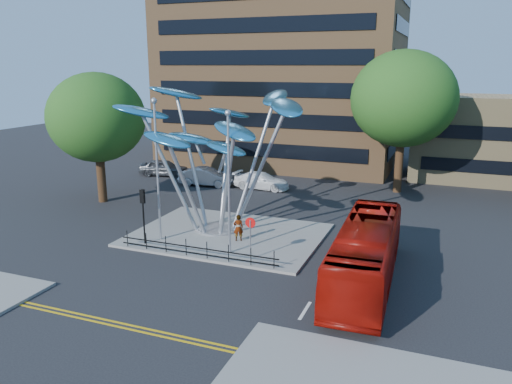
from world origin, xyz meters
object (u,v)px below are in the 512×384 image
at_px(red_bus, 366,254).
at_px(tree_right, 403,99).
at_px(tree_left, 97,118).
at_px(leaf_sculpture, 215,129).
at_px(parked_car_left, 164,168).
at_px(traffic_light_island, 143,205).
at_px(parked_car_mid, 206,177).
at_px(street_lamp_left, 157,158).
at_px(street_lamp_right, 229,170).
at_px(parked_car_right, 262,181).
at_px(no_entry_sign_island, 250,231).
at_px(pedestrian, 238,228).

bearing_deg(red_bus, tree_right, 89.13).
height_order(tree_left, red_bus, tree_left).
xyz_separation_m(leaf_sculpture, parked_car_left, (-12.47, 13.56, -6.05)).
bearing_deg(traffic_light_island, parked_car_mid, 103.18).
xyz_separation_m(tree_left, street_lamp_left, (9.50, -6.50, -1.44)).
distance_m(tree_right, street_lamp_right, 20.64).
distance_m(red_bus, parked_car_right, 20.61).
xyz_separation_m(street_lamp_right, no_entry_sign_island, (1.50, -0.48, -3.28)).
bearing_deg(parked_car_right, traffic_light_island, 175.16).
xyz_separation_m(street_lamp_left, no_entry_sign_island, (6.50, -0.98, -3.54)).
bearing_deg(pedestrian, street_lamp_right, 69.87).
xyz_separation_m(street_lamp_left, pedestrian, (4.66, 1.55, -4.36)).
distance_m(tree_left, parked_car_left, 11.87).
xyz_separation_m(no_entry_sign_island, parked_car_right, (-5.47, 16.22, -1.08)).
bearing_deg(street_lamp_right, parked_car_left, 131.10).
bearing_deg(tree_left, traffic_light_island, -39.81).
bearing_deg(street_lamp_right, traffic_light_island, -174.81).
height_order(pedestrian, parked_car_left, pedestrian).
distance_m(street_lamp_left, parked_car_right, 15.95).
relative_size(traffic_light_island, pedestrian, 2.03).
xyz_separation_m(tree_right, parked_car_right, (-11.47, -3.27, -7.30)).
bearing_deg(traffic_light_island, red_bus, -2.24).
height_order(leaf_sculpture, no_entry_sign_island, leaf_sculpture).
bearing_deg(no_entry_sign_island, tree_right, 72.88).
bearing_deg(pedestrian, traffic_light_island, -3.20).
relative_size(street_lamp_left, pedestrian, 5.22).
xyz_separation_m(traffic_light_island, red_bus, (13.50, -0.53, -1.02)).
bearing_deg(parked_car_mid, street_lamp_left, -170.40).
xyz_separation_m(tree_right, tree_left, (-22.00, -12.00, -1.24)).
distance_m(street_lamp_right, red_bus, 8.79).
height_order(no_entry_sign_island, parked_car_mid, no_entry_sign_island).
height_order(tree_right, parked_car_right, tree_right).
distance_m(street_lamp_right, parked_car_right, 16.80).
bearing_deg(street_lamp_left, traffic_light_island, -116.57).
relative_size(street_lamp_left, street_lamp_right, 1.06).
height_order(tree_right, red_bus, tree_right).
xyz_separation_m(tree_left, red_bus, (22.50, -8.03, -5.20)).
height_order(tree_right, tree_left, tree_right).
relative_size(street_lamp_right, parked_car_left, 1.72).
xyz_separation_m(tree_right, red_bus, (0.50, -20.03, -6.44)).
bearing_deg(parked_car_left, street_lamp_right, -147.98).
xyz_separation_m(leaf_sculpture, parked_car_right, (-1.40, 12.05, -6.14)).
bearing_deg(leaf_sculpture, tree_right, 56.69).
bearing_deg(tree_right, parked_car_mid, -166.48).
relative_size(no_entry_sign_island, parked_car_right, 0.49).
xyz_separation_m(pedestrian, parked_car_right, (-3.63, 13.68, -0.26)).
height_order(tree_right, leaf_sculpture, tree_right).
bearing_deg(parked_car_left, parked_car_mid, -119.84).
bearing_deg(traffic_light_island, leaf_sculpture, 54.96).
height_order(leaf_sculpture, pedestrian, leaf_sculpture).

